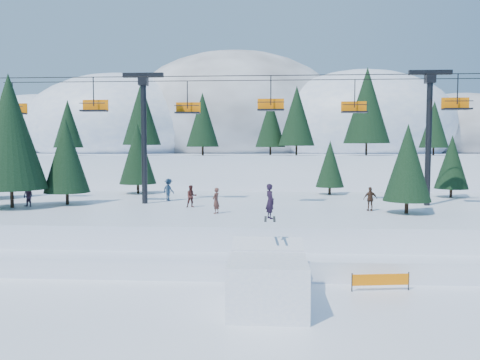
# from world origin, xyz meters

# --- Properties ---
(ground) EXTENTS (160.00, 160.00, 0.00)m
(ground) POSITION_xyz_m (0.00, 0.00, 0.00)
(ground) COLOR white
(ground) RESTS_ON ground
(mid_shelf) EXTENTS (70.00, 22.00, 2.50)m
(mid_shelf) POSITION_xyz_m (0.00, 18.00, 1.25)
(mid_shelf) COLOR white
(mid_shelf) RESTS_ON ground
(berm) EXTENTS (70.00, 6.00, 1.10)m
(berm) POSITION_xyz_m (0.00, 8.00, 0.55)
(berm) COLOR white
(berm) RESTS_ON ground
(mountain_ridge) EXTENTS (119.00, 60.00, 26.46)m
(mountain_ridge) POSITION_xyz_m (-5.08, 73.34, 9.64)
(mountain_ridge) COLOR white
(mountain_ridge) RESTS_ON ground
(jump_kicker) EXTENTS (3.29, 4.49, 5.25)m
(jump_kicker) POSITION_xyz_m (0.77, 1.29, 1.22)
(jump_kicker) COLOR white
(jump_kicker) RESTS_ON ground
(chairlift) EXTENTS (46.26, 3.21, 10.28)m
(chairlift) POSITION_xyz_m (0.71, 18.05, 9.32)
(chairlift) COLOR black
(chairlift) RESTS_ON mid_shelf
(conifer_stand) EXTENTS (61.18, 16.20, 9.84)m
(conifer_stand) POSITION_xyz_m (-1.86, 17.89, 6.99)
(conifer_stand) COLOR black
(conifer_stand) RESTS_ON mid_shelf
(distant_skiers) EXTENTS (31.32, 9.87, 1.84)m
(distant_skiers) POSITION_xyz_m (-2.89, 17.52, 3.36)
(distant_skiers) COLOR #562F26
(distant_skiers) RESTS_ON mid_shelf
(banner_near) EXTENTS (2.84, 0.43, 0.90)m
(banner_near) POSITION_xyz_m (6.20, 3.97, 0.54)
(banner_near) COLOR black
(banner_near) RESTS_ON ground
(banner_far) EXTENTS (2.65, 1.11, 0.90)m
(banner_far) POSITION_xyz_m (8.74, 6.66, 0.54)
(banner_far) COLOR black
(banner_far) RESTS_ON ground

